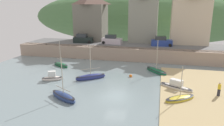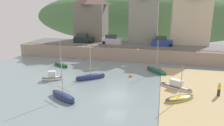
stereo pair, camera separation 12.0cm
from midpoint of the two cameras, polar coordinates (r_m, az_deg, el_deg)
name	(u,v)px [view 1 (the left image)]	position (r m, az deg, el deg)	size (l,w,h in m)	color
quay_seawall	(135,53)	(40.77, 6.22, 2.69)	(48.00, 9.40, 2.40)	tan
hillside_backdrop	(144,17)	(77.62, 8.49, 12.33)	(80.00, 44.00, 18.78)	#476F41
waterfront_building_left	(91,17)	(50.02, -5.78, 12.28)	(6.97, 5.95, 10.37)	#6C685C
waterfront_building_centre	(144,15)	(47.47, 8.52, 12.62)	(6.31, 5.49, 11.31)	gray
waterfront_building_right	(190,14)	(47.59, 20.34, 12.22)	(7.74, 5.98, 11.87)	beige
sailboat_white_hull	(61,65)	(37.56, -13.76, -0.46)	(3.78, 2.73, 4.49)	#1A5C33
rowboat_small_beached	(176,86)	(27.73, 16.84, -6.06)	(4.28, 3.04, 1.36)	silver
fishing_boat_green	(52,78)	(30.74, -15.99, -3.85)	(3.00, 2.04, 1.49)	silver
motorboat_with_cabin	(180,99)	(24.57, 17.76, -9.17)	(3.81, 3.31, 4.06)	gold
sailboat_nearest_shore	(64,97)	(24.37, -13.12, -8.83)	(4.11, 2.99, 5.03)	navy
sailboat_blue_trim	(156,71)	(33.86, 11.80, -2.06)	(3.99, 4.39, 5.24)	#155E3B
dinghy_open_wooden	(91,77)	(30.22, -5.89, -3.76)	(4.14, 3.44, 5.23)	navy
parked_car_near_slipway	(83,39)	(46.38, -7.93, 6.45)	(4.19, 1.92, 1.95)	black
parked_car_by_wall	(112,40)	(44.48, -0.16, 6.24)	(4.19, 1.92, 1.95)	#BDB0BB
parked_car_end_of_row	(161,42)	(43.29, 13.13, 5.60)	(4.21, 2.00, 1.95)	navy
person_on_slipway	(219,89)	(27.00, 26.91, -6.18)	(0.34, 0.34, 1.62)	#282833
mooring_buoy	(131,76)	(31.10, 4.97, -3.52)	(0.46, 0.46, 0.46)	orange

